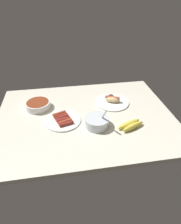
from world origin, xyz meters
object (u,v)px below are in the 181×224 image
bowl_chili (38,105)px  banana_bunch (131,125)px  bowl_coleslaw (97,121)px  plate_hotdog_assembled (112,101)px  plate_sausages (63,120)px

bowl_chili → banana_bunch: (58.79, -31.93, -0.97)cm
bowl_coleslaw → banana_bunch: size_ratio=0.85×
plate_hotdog_assembled → plate_sausages: (-37.91, -16.79, -0.53)cm
plate_hotdog_assembled → banana_bunch: plate_hotdog_assembled is taller
bowl_coleslaw → plate_sausages: bowl_coleslaw is taller
bowl_chili → plate_sausages: 24.97cm
bowl_chili → bowl_coleslaw: (38.03, -27.01, 0.69)cm
plate_hotdog_assembled → bowl_coleslaw: bearing=-123.2°
bowl_chili → plate_hotdog_assembled: 54.70cm
plate_hotdog_assembled → banana_bunch: 30.57cm
bowl_coleslaw → plate_hotdog_assembled: bowl_coleslaw is taller
plate_hotdog_assembled → plate_sausages: plate_hotdog_assembled is taller
plate_hotdog_assembled → plate_sausages: size_ratio=1.06×
bowl_chili → plate_hotdog_assembled: plate_hotdog_assembled is taller
bowl_chili → banana_bunch: 66.91cm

